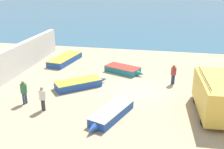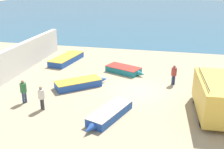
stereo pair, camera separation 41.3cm
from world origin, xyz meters
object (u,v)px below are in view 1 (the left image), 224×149
object	(u,v)px
parked_van	(216,95)
fishing_rowboat_3	(124,70)
fishing_rowboat_0	(66,59)
fisherman_3	(42,96)
fishing_rowboat_1	(80,84)
fisherman_1	(173,73)
fisherman_0	(24,90)
fishing_rowboat_2	(111,114)

from	to	relation	value
parked_van	fishing_rowboat_3	distance (m)	9.43
fishing_rowboat_0	fisherman_3	distance (m)	10.50
fishing_rowboat_3	fisherman_3	distance (m)	9.13
fishing_rowboat_1	fishing_rowboat_3	distance (m)	4.93
fishing_rowboat_3	fisherman_3	world-z (taller)	fisherman_3
parked_van	fisherman_1	distance (m)	5.15
fisherman_1	fisherman_0	bearing A→B (deg)	90.66
fishing_rowboat_0	fishing_rowboat_3	size ratio (longest dim) A/B	1.45
fisherman_3	fishing_rowboat_2	bearing A→B (deg)	-69.19
fishing_rowboat_1	fishing_rowboat_2	world-z (taller)	fishing_rowboat_1
fishing_rowboat_1	fishing_rowboat_2	xyz separation A→B (m)	(3.35, -4.31, -0.01)
fishing_rowboat_3	fishing_rowboat_2	bearing A→B (deg)	-63.47
fishing_rowboat_0	fisherman_3	xyz separation A→B (m)	(2.31, -10.22, 0.68)
fisherman_1	fishing_rowboat_1	bearing A→B (deg)	77.75
fisherman_0	fisherman_3	distance (m)	1.79
fishing_rowboat_3	fisherman_1	distance (m)	4.80
fisherman_1	fishing_rowboat_2	bearing A→B (deg)	120.41
fishing_rowboat_2	fisherman_0	distance (m)	6.27
fishing_rowboat_1	fisherman_0	bearing A→B (deg)	-168.18
parked_van	fishing_rowboat_0	xyz separation A→B (m)	(-13.17, 8.46, -0.96)
fishing_rowboat_2	fisherman_3	xyz separation A→B (m)	(-4.51, 0.15, 0.71)
parked_van	fisherman_1	world-z (taller)	parked_van
fishing_rowboat_1	fisherman_1	bearing A→B (deg)	-23.01
fishing_rowboat_2	fisherman_3	distance (m)	4.57
fishing_rowboat_1	fisherman_0	size ratio (longest dim) A/B	2.37
parked_van	fisherman_1	size ratio (longest dim) A/B	3.10
fishing_rowboat_2	fisherman_1	size ratio (longest dim) A/B	2.67
fishing_rowboat_1	parked_van	bearing A→B (deg)	-53.18
parked_van	fisherman_3	world-z (taller)	parked_van
fishing_rowboat_1	fishing_rowboat_3	world-z (taller)	fishing_rowboat_1
fishing_rowboat_1	fisherman_1	world-z (taller)	fisherman_1
fisherman_3	fisherman_1	bearing A→B (deg)	-30.48
fishing_rowboat_0	parked_van	bearing A→B (deg)	-113.72
fisherman_0	fishing_rowboat_0	bearing A→B (deg)	136.82
fishing_rowboat_3	fishing_rowboat_0	bearing A→B (deg)	-174.83
fishing_rowboat_3	fisherman_0	bearing A→B (deg)	-103.95
parked_van	fishing_rowboat_2	xyz separation A→B (m)	(-6.35, -1.91, -0.99)
fisherman_3	fisherman_0	bearing A→B (deg)	91.33
fishing_rowboat_0	fisherman_3	bearing A→B (deg)	-158.25
fishing_rowboat_2	fisherman_3	bearing A→B (deg)	-71.88
parked_van	fishing_rowboat_0	world-z (taller)	parked_van
fishing_rowboat_1	fisherman_3	xyz separation A→B (m)	(-1.16, -4.15, 0.69)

